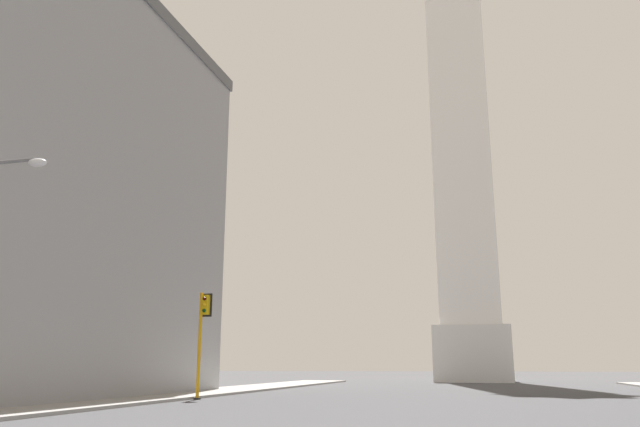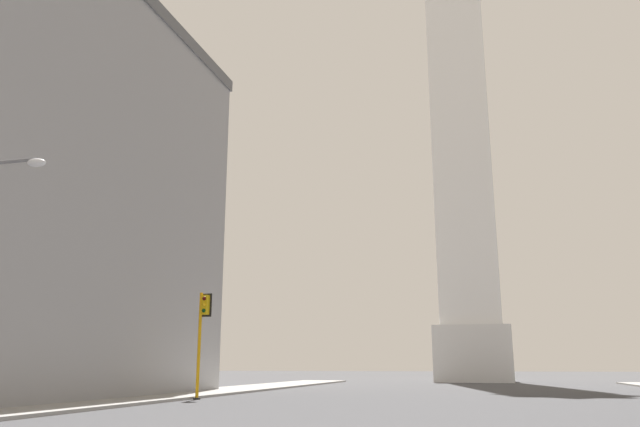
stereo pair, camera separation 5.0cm
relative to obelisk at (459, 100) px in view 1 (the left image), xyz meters
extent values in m
cube|color=gray|center=(-16.70, -47.79, -34.25)|extent=(5.00, 89.61, 0.15)
cube|color=silver|center=(0.00, 0.00, -31.24)|extent=(8.47, 8.47, 6.17)
cube|color=white|center=(0.00, 0.00, 0.87)|extent=(6.78, 6.78, 58.06)
cylinder|color=orange|center=(-13.92, -42.03, -31.39)|extent=(0.18, 0.18, 5.88)
cylinder|color=#262626|center=(-13.92, -42.03, -34.28)|extent=(0.40, 0.40, 0.10)
cube|color=#E5B20F|center=(-13.63, -42.03, -29.14)|extent=(0.36, 0.36, 1.10)
cube|color=black|center=(-13.61, -41.85, -29.14)|extent=(0.58, 0.07, 1.32)
sphere|color=#410907|center=(-13.64, -42.22, -28.80)|extent=(0.22, 0.22, 0.22)
sphere|color=yellow|center=(-13.64, -42.22, -29.14)|extent=(0.22, 0.22, 0.22)
sphere|color=#073410|center=(-13.64, -42.22, -29.48)|extent=(0.22, 0.22, 0.22)
cylinder|color=slate|center=(-12.79, -59.05, -26.15)|extent=(2.37, 0.12, 0.12)
ellipsoid|color=silver|center=(-11.60, -59.05, -26.27)|extent=(0.64, 0.36, 0.26)
camera|label=1|loc=(1.81, -74.83, -32.48)|focal=35.00mm
camera|label=2|loc=(1.86, -74.82, -32.48)|focal=35.00mm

